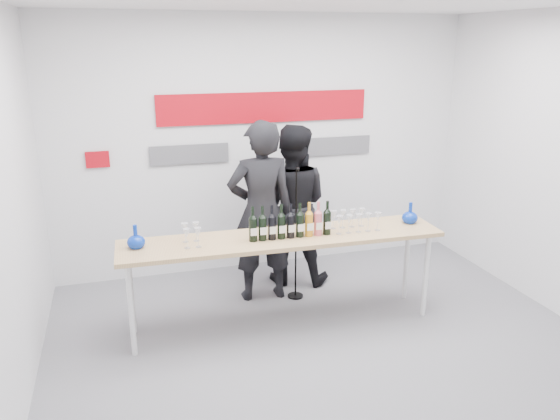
{
  "coord_description": "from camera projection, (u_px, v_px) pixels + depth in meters",
  "views": [
    {
      "loc": [
        -1.69,
        -4.19,
        2.69
      ],
      "look_at": [
        -0.25,
        0.54,
        1.15
      ],
      "focal_mm": 35.0,
      "sensor_mm": 36.0,
      "label": 1
    }
  ],
  "objects": [
    {
      "name": "signage",
      "position": [
        261.0,
        120.0,
        6.34
      ],
      "size": [
        3.38,
        0.02,
        0.79
      ],
      "color": "#AA0712",
      "rests_on": "back_wall"
    },
    {
      "name": "mic_stand",
      "position": [
        296.0,
        259.0,
        5.86
      ],
      "size": [
        0.17,
        0.17,
        1.46
      ],
      "rotation": [
        0.0,
        0.0,
        -0.26
      ],
      "color": "black",
      "rests_on": "ground"
    },
    {
      "name": "wine_bottles",
      "position": [
        291.0,
        221.0,
        5.07
      ],
      "size": [
        0.8,
        0.1,
        0.33
      ],
      "rotation": [
        0.0,
        0.0,
        -0.03
      ],
      "color": "black",
      "rests_on": "tasting_table"
    },
    {
      "name": "ground",
      "position": [
        323.0,
        341.0,
        5.1
      ],
      "size": [
        5.0,
        5.0,
        0.0
      ],
      "primitive_type": "plane",
      "color": "slate",
      "rests_on": "ground"
    },
    {
      "name": "presenter_right",
      "position": [
        291.0,
        205.0,
        6.15
      ],
      "size": [
        1.08,
        0.98,
        1.82
      ],
      "primitive_type": "imported",
      "rotation": [
        0.0,
        0.0,
        2.75
      ],
      "color": "black",
      "rests_on": "ground"
    },
    {
      "name": "tasting_table",
      "position": [
        283.0,
        243.0,
        5.18
      ],
      "size": [
        3.09,
        0.71,
        0.92
      ],
      "rotation": [
        0.0,
        0.0,
        -0.03
      ],
      "color": "tan",
      "rests_on": "ground"
    },
    {
      "name": "presenter_left",
      "position": [
        261.0,
        212.0,
        5.72
      ],
      "size": [
        0.72,
        0.48,
        1.94
      ],
      "primitive_type": "imported",
      "rotation": [
        0.0,
        0.0,
        3.11
      ],
      "color": "black",
      "rests_on": "ground"
    },
    {
      "name": "decanter_right",
      "position": [
        410.0,
        213.0,
        5.5
      ],
      "size": [
        0.16,
        0.16,
        0.21
      ],
      "primitive_type": null,
      "color": "#082C9F",
      "rests_on": "tasting_table"
    },
    {
      "name": "back_wall",
      "position": [
        265.0,
        145.0,
        6.48
      ],
      "size": [
        5.0,
        0.04,
        3.0
      ],
      "primitive_type": "cube",
      "color": "silver",
      "rests_on": "ground"
    },
    {
      "name": "decanter_left",
      "position": [
        136.0,
        236.0,
        4.84
      ],
      "size": [
        0.16,
        0.16,
        0.21
      ],
      "primitive_type": null,
      "color": "#082C9F",
      "rests_on": "tasting_table"
    },
    {
      "name": "glasses_right",
      "position": [
        354.0,
        221.0,
        5.3
      ],
      "size": [
        0.46,
        0.24,
        0.18
      ],
      "color": "silver",
      "rests_on": "tasting_table"
    },
    {
      "name": "glasses_left",
      "position": [
        191.0,
        235.0,
        4.92
      ],
      "size": [
        0.17,
        0.23,
        0.18
      ],
      "color": "silver",
      "rests_on": "tasting_table"
    }
  ]
}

